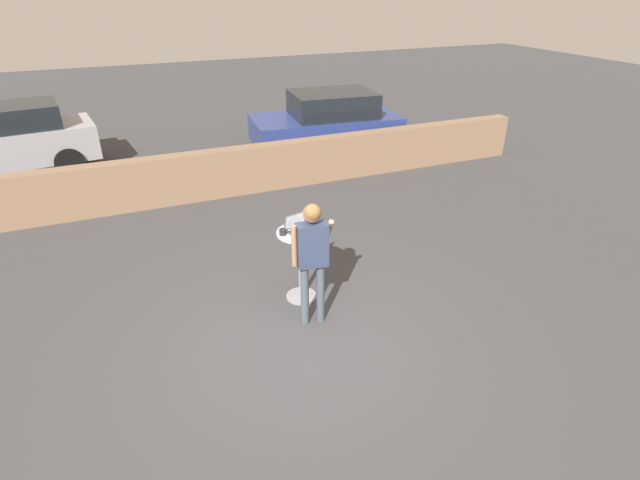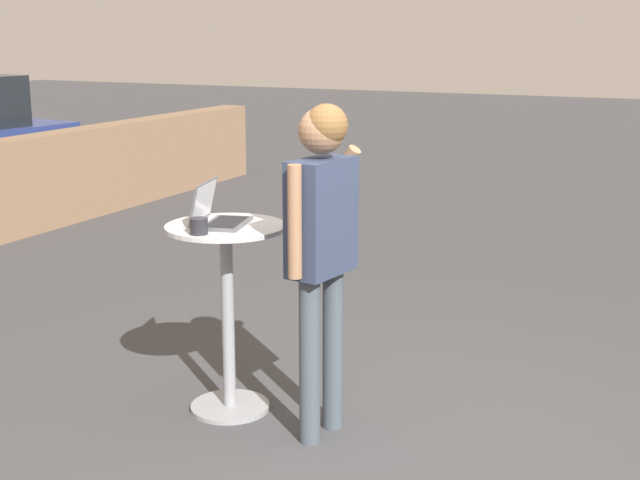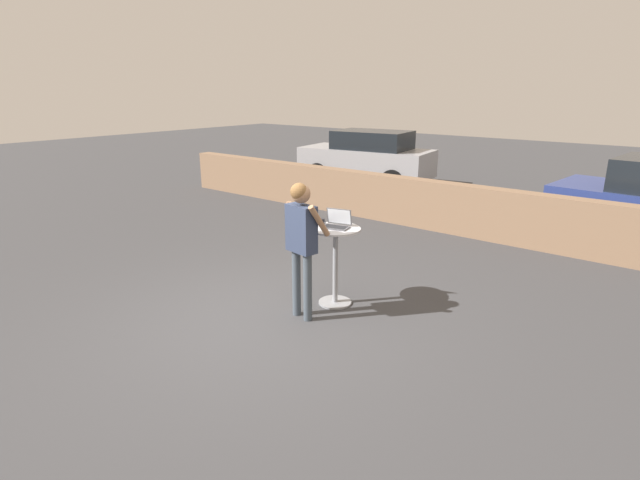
% 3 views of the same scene
% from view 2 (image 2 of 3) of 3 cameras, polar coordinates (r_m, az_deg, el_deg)
% --- Properties ---
extents(ground_plane, '(50.00, 50.00, 0.00)m').
position_cam_2_polar(ground_plane, '(4.46, 3.62, -14.91)').
color(ground_plane, '#3D3D3F').
extents(cafe_table, '(0.66, 0.66, 1.07)m').
position_cam_2_polar(cafe_table, '(4.95, -5.95, -3.45)').
color(cafe_table, gray).
rests_on(cafe_table, ground_plane).
extents(laptop, '(0.40, 0.34, 0.24)m').
position_cam_2_polar(laptop, '(4.85, -6.58, 1.62)').
color(laptop, '#515156').
rests_on(laptop, cafe_table).
extents(coffee_mug, '(0.13, 0.09, 0.09)m').
position_cam_2_polar(coffee_mug, '(4.64, -7.76, 0.88)').
color(coffee_mug, '#232328').
rests_on(coffee_mug, cafe_table).
extents(standing_person, '(0.56, 0.35, 1.75)m').
position_cam_2_polar(standing_person, '(4.49, 0.10, 0.73)').
color(standing_person, '#424C56').
rests_on(standing_person, ground_plane).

